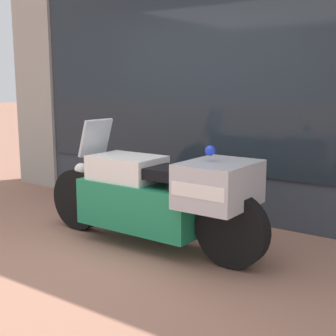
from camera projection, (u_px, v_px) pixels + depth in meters
ground_plane at (93, 259)px, 4.22m from camera, size 60.00×60.00×0.00m
shop_building at (181, 73)px, 5.74m from camera, size 6.62×0.55×3.35m
window_display at (232, 174)px, 5.58m from camera, size 5.37×0.30×2.07m
paramedic_motorcycle at (159, 195)px, 4.39m from camera, size 2.51×0.71×1.20m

